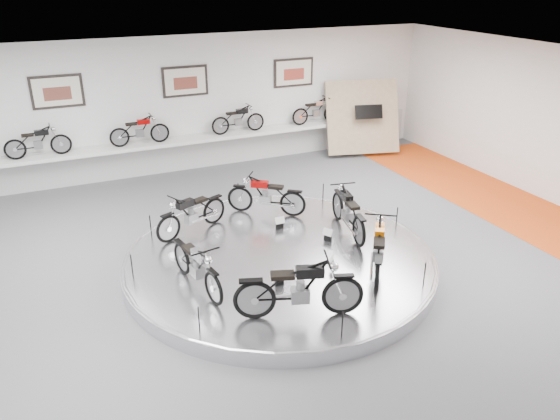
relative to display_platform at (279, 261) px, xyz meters
name	(u,v)px	position (x,y,z in m)	size (l,w,h in m)	color
floor	(285,274)	(0.00, -0.30, -0.15)	(16.00, 16.00, 0.00)	#555558
ceiling	(286,76)	(0.00, -0.30, 3.85)	(16.00, 16.00, 0.00)	white
wall_back	(187,105)	(0.00, 6.70, 1.85)	(16.00, 16.00, 0.00)	silver
orange_carpet_strip	(530,216)	(6.80, -0.30, -0.14)	(2.40, 12.60, 0.01)	#C23E0A
dado_band	(190,152)	(0.00, 6.68, 0.40)	(15.68, 0.04, 1.10)	#BCBCBA
display_platform	(279,261)	(0.00, 0.00, 0.00)	(6.40, 6.40, 0.30)	silver
platform_rim	(279,256)	(0.00, 0.00, 0.12)	(6.40, 6.40, 0.10)	#B2B2BA
shelf	(192,140)	(0.00, 6.40, 0.85)	(11.00, 0.55, 0.10)	silver
poster_left	(57,92)	(-3.50, 6.66, 2.55)	(1.35, 0.06, 0.88)	beige
poster_center	(185,81)	(0.00, 6.66, 2.55)	(1.35, 0.06, 0.88)	beige
poster_right	(294,73)	(3.50, 6.66, 2.55)	(1.35, 0.06, 0.88)	beige
display_panel	(362,117)	(5.60, 5.80, 1.10)	(2.40, 0.12, 2.40)	tan
shelf_bike_a	(38,144)	(-4.20, 6.40, 1.27)	(1.22, 0.42, 0.73)	black
shelf_bike_b	(140,132)	(-1.50, 6.40, 1.27)	(1.22, 0.42, 0.73)	#860303
shelf_bike_c	(238,121)	(1.50, 6.40, 1.27)	(1.22, 0.42, 0.73)	black
shelf_bike_d	(316,112)	(4.20, 6.40, 1.27)	(1.22, 0.42, 0.73)	#ABABAF
bike_a	(348,211)	(1.82, 0.33, 0.66)	(1.73, 0.61, 1.02)	black
bike_b	(266,195)	(0.55, 1.99, 0.63)	(1.63, 0.58, 0.96)	#860303
bike_c	(192,213)	(-1.35, 1.74, 0.63)	(1.62, 0.57, 0.95)	black
bike_d	(197,265)	(-1.90, -0.55, 0.63)	(1.62, 0.57, 0.95)	#ABABAF
bike_e	(299,288)	(-0.60, -2.12, 0.70)	(1.87, 0.66, 1.10)	black
bike_f	(378,248)	(1.42, -1.45, 0.68)	(1.79, 0.63, 1.05)	#B15103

